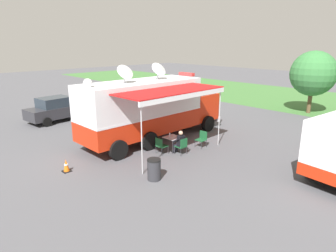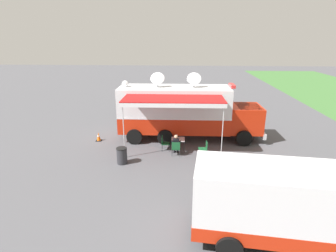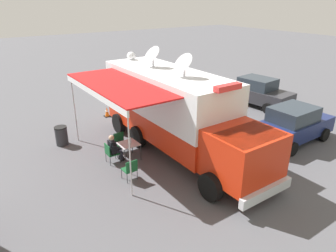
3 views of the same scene
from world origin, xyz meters
name	(u,v)px [view 1 (image 1 of 3)]	position (x,y,z in m)	size (l,w,h in m)	color
ground_plane	(142,142)	(0.00, 0.00, 0.00)	(100.00, 100.00, 0.00)	#515156
grass_verge	(295,98)	(0.00, 20.18, 0.00)	(80.00, 14.00, 0.01)	#427538
lot_stripe	(131,132)	(-2.02, 0.72, 0.00)	(0.12, 4.80, 0.01)	silver
command_truck	(152,107)	(0.03, 0.75, 1.95)	(4.93, 9.51, 4.53)	red
folding_table	(173,138)	(2.17, 0.32, 0.67)	(0.81, 0.81, 0.73)	silver
water_bottle	(170,135)	(2.02, 0.25, 0.83)	(0.07, 0.07, 0.22)	silver
folding_chair_at_table	(182,145)	(2.97, 0.21, 0.51)	(0.48, 0.48, 0.87)	#19562D
folding_chair_beside_table	(161,145)	(2.16, -0.53, 0.51)	(0.48, 0.48, 0.87)	#19562D
folding_chair_spare_by_truck	(202,138)	(2.89, 1.86, 0.51)	(0.50, 0.50, 0.87)	#19562D
seated_responder	(179,142)	(2.78, 0.21, 0.65)	(0.66, 0.55, 1.25)	black
trash_bin	(154,169)	(4.14, -2.69, 0.46)	(0.57, 0.57, 0.91)	#2D2D33
traffic_cone	(66,166)	(0.86, -4.99, 0.28)	(0.36, 0.36, 0.58)	black
car_behind_truck	(56,109)	(-8.06, -1.51, 0.88)	(2.37, 4.38, 1.76)	#2D2D33
car_far_corner	(132,106)	(-5.14, 3.13, 0.88)	(4.24, 2.10, 1.76)	navy
tree_far_left	(313,74)	(3.61, 14.45, 3.18)	(3.54, 3.54, 4.96)	brown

